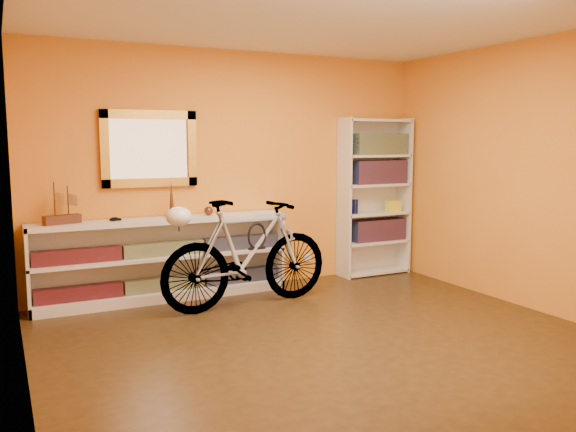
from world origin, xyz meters
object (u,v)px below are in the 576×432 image
bookcase (375,197)px  bicycle (247,253)px  helmet (179,216)px  console_unit (164,259)px

bookcase → bicycle: (-1.94, -0.64, -0.41)m
bicycle → helmet: size_ratio=7.67×
bicycle → bookcase: bearing=-76.3°
bicycle → console_unit: bearing=43.2°
console_unit → helmet: (-0.02, -0.67, 0.52)m
console_unit → bookcase: bookcase is taller
console_unit → bicycle: (0.68, -0.61, 0.11)m
console_unit → bicycle: 0.92m
bicycle → helmet: (-0.70, -0.06, 0.41)m
bookcase → helmet: (-2.64, -0.70, -0.00)m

